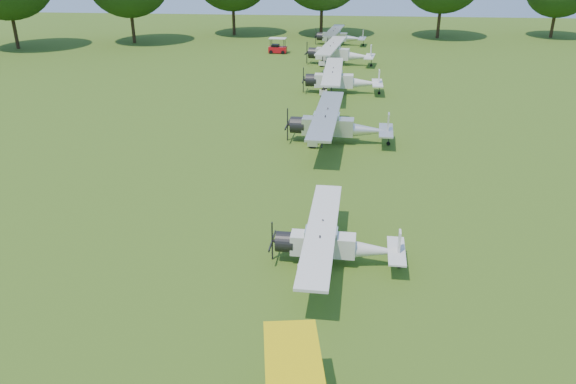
# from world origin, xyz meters

# --- Properties ---
(ground) EXTENTS (160.00, 160.00, 0.00)m
(ground) POSITION_xyz_m (0.00, 0.00, 0.00)
(ground) COLOR #284912
(ground) RESTS_ON ground
(tree_belt) EXTENTS (137.36, 130.27, 14.52)m
(tree_belt) POSITION_xyz_m (3.57, 0.16, 8.03)
(tree_belt) COLOR black
(tree_belt) RESTS_ON ground
(aircraft_3) EXTENTS (5.78, 9.20, 1.81)m
(aircraft_3) POSITION_xyz_m (0.61, -5.36, 1.06)
(aircraft_3) COLOR silver
(aircraft_3) RESTS_ON ground
(aircraft_4) EXTENTS (7.31, 11.65, 2.29)m
(aircraft_4) POSITION_xyz_m (0.53, 10.42, 1.34)
(aircraft_4) COLOR silver
(aircraft_4) RESTS_ON ground
(aircraft_5) EXTENTS (7.23, 11.49, 2.27)m
(aircraft_5) POSITION_xyz_m (0.73, 23.98, 1.33)
(aircraft_5) COLOR silver
(aircraft_5) RESTS_ON ground
(aircraft_6) EXTENTS (7.66, 12.14, 2.38)m
(aircraft_6) POSITION_xyz_m (0.42, 36.49, 1.39)
(aircraft_6) COLOR silver
(aircraft_6) RESTS_ON ground
(aircraft_7) EXTENTS (6.68, 10.61, 2.08)m
(aircraft_7) POSITION_xyz_m (0.43, 49.22, 1.22)
(aircraft_7) COLOR silver
(aircraft_7) RESTS_ON ground
(golf_cart) EXTENTS (2.21, 1.47, 1.81)m
(golf_cart) POSITION_xyz_m (-6.96, 42.83, 0.61)
(golf_cart) COLOR #B10C14
(golf_cart) RESTS_ON ground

